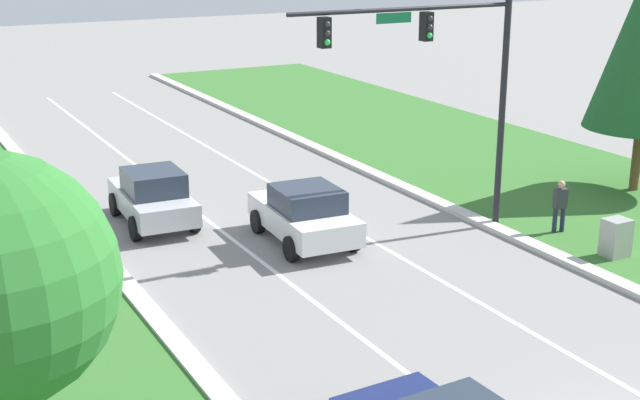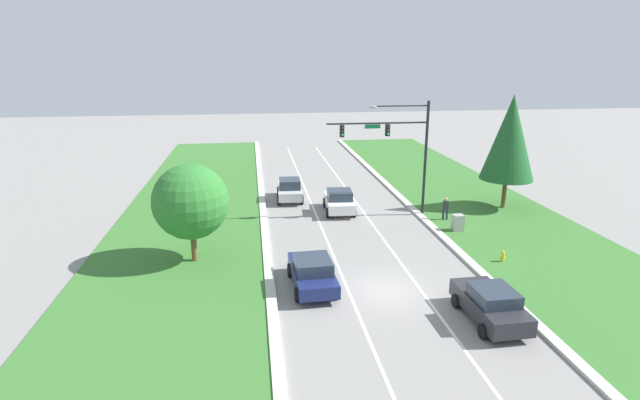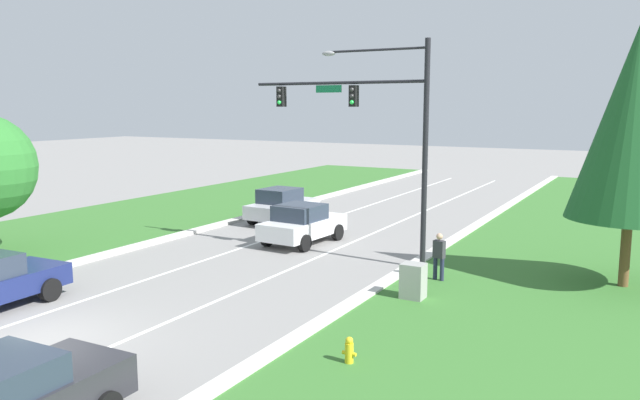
# 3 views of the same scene
# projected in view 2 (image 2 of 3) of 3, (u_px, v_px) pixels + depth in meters

# --- Properties ---
(ground_plane) EXTENTS (160.00, 160.00, 0.00)m
(ground_plane) POSITION_uv_depth(u_px,v_px,m) (385.00, 291.00, 24.82)
(ground_plane) COLOR gray
(curb_strip_right) EXTENTS (0.50, 90.00, 0.15)m
(curb_strip_right) POSITION_uv_depth(u_px,v_px,m) (492.00, 283.00, 25.54)
(curb_strip_right) COLOR beige
(curb_strip_right) RESTS_ON ground_plane
(curb_strip_left) EXTENTS (0.50, 90.00, 0.15)m
(curb_strip_left) POSITION_uv_depth(u_px,v_px,m) (271.00, 297.00, 24.06)
(curb_strip_left) COLOR beige
(curb_strip_left) RESTS_ON ground_plane
(grass_verge_right) EXTENTS (10.00, 90.00, 0.08)m
(grass_verge_right) POSITION_uv_depth(u_px,v_px,m) (586.00, 277.00, 26.24)
(grass_verge_right) COLOR #38702D
(grass_verge_right) RESTS_ON ground_plane
(grass_verge_left) EXTENTS (10.00, 90.00, 0.08)m
(grass_verge_left) POSITION_uv_depth(u_px,v_px,m) (159.00, 305.00, 23.38)
(grass_verge_left) COLOR #38702D
(grass_verge_left) RESTS_ON ground_plane
(lane_stripe_inner_left) EXTENTS (0.14, 81.00, 0.01)m
(lane_stripe_inner_left) POSITION_uv_depth(u_px,v_px,m) (349.00, 293.00, 24.58)
(lane_stripe_inner_left) COLOR white
(lane_stripe_inner_left) RESTS_ON ground_plane
(lane_stripe_inner_right) EXTENTS (0.14, 81.00, 0.01)m
(lane_stripe_inner_right) POSITION_uv_depth(u_px,v_px,m) (420.00, 289.00, 25.05)
(lane_stripe_inner_right) COLOR white
(lane_stripe_inner_right) RESTS_ON ground_plane
(traffic_signal_mast) EXTENTS (7.26, 0.41, 8.26)m
(traffic_signal_mast) POSITION_uv_depth(u_px,v_px,m) (399.00, 142.00, 34.97)
(traffic_signal_mast) COLOR black
(traffic_signal_mast) RESTS_ON ground_plane
(navy_sedan) EXTENTS (2.28, 4.70, 1.65)m
(navy_sedan) POSITION_uv_depth(u_px,v_px,m) (312.00, 272.00, 24.97)
(navy_sedan) COLOR navy
(navy_sedan) RESTS_ON ground_plane
(white_sedan) EXTENTS (2.34, 4.37, 1.73)m
(white_sedan) POSITION_uv_depth(u_px,v_px,m) (339.00, 201.00, 37.08)
(white_sedan) COLOR white
(white_sedan) RESTS_ON ground_plane
(charcoal_sedan) EXTENTS (2.15, 4.37, 1.64)m
(charcoal_sedan) POSITION_uv_depth(u_px,v_px,m) (490.00, 304.00, 21.80)
(charcoal_sedan) COLOR #28282D
(charcoal_sedan) RESTS_ON ground_plane
(silver_sedan) EXTENTS (2.21, 4.35, 1.78)m
(silver_sedan) POSITION_uv_depth(u_px,v_px,m) (290.00, 189.00, 40.17)
(silver_sedan) COLOR silver
(silver_sedan) RESTS_ON ground_plane
(utility_cabinet) EXTENTS (0.70, 0.60, 1.16)m
(utility_cabinet) POSITION_uv_depth(u_px,v_px,m) (458.00, 223.00, 33.05)
(utility_cabinet) COLOR #9E9E99
(utility_cabinet) RESTS_ON ground_plane
(pedestrian) EXTENTS (0.42, 0.30, 1.69)m
(pedestrian) POSITION_uv_depth(u_px,v_px,m) (446.00, 208.00, 35.16)
(pedestrian) COLOR #232842
(pedestrian) RESTS_ON ground_plane
(fire_hydrant) EXTENTS (0.34, 0.20, 0.70)m
(fire_hydrant) POSITION_uv_depth(u_px,v_px,m) (503.00, 257.00, 28.11)
(fire_hydrant) COLOR gold
(fire_hydrant) RESTS_ON ground_plane
(conifer_near_right_tree) EXTENTS (3.93, 3.93, 8.59)m
(conifer_near_right_tree) POSITION_uv_depth(u_px,v_px,m) (510.00, 138.00, 36.75)
(conifer_near_right_tree) COLOR brown
(conifer_near_right_tree) RESTS_ON ground_plane
(oak_near_left_tree) EXTENTS (4.20, 4.20, 5.65)m
(oak_near_left_tree) POSITION_uv_depth(u_px,v_px,m) (191.00, 202.00, 27.36)
(oak_near_left_tree) COLOR brown
(oak_near_left_tree) RESTS_ON ground_plane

